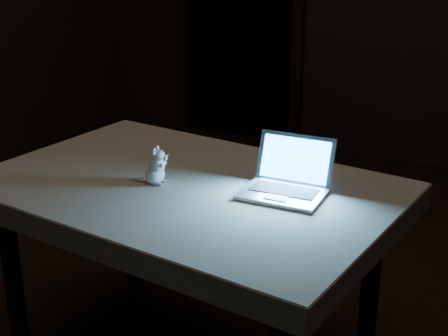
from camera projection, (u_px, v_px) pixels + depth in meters
The scene contains 5 objects.
floor at pixel (189, 331), 2.67m from camera, with size 5.00×5.00×0.00m, color black.
table at pixel (188, 275), 2.38m from camera, with size 1.34×0.86×0.72m, color black, non-canonical shape.
tablecloth at pixel (200, 203), 2.20m from camera, with size 1.42×0.94×0.08m, color beige, non-canonical shape.
laptop at pixel (283, 171), 2.11m from camera, with size 0.27×0.24×0.18m, color #BBBCC1, non-canonical shape.
plush_mouse at pixel (154, 166), 2.23m from camera, with size 0.10×0.10×0.13m, color white, non-canonical shape.
Camera 1 is at (1.23, -1.91, 1.56)m, focal length 52.00 mm.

